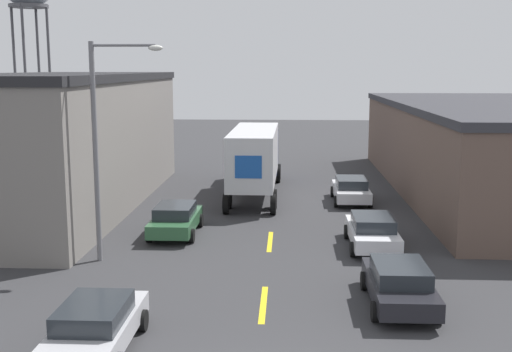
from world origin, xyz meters
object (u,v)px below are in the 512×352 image
object	(u,v)px
parked_car_right_mid	(372,231)
parked_car_left_far	(176,219)
semi_truck	(256,155)
parked_car_right_far	(351,189)
street_lamp	(103,136)
parked_car_right_near	(399,283)
parked_car_left_near	(96,326)

from	to	relation	value
parked_car_right_mid	parked_car_left_far	xyz separation A→B (m)	(-8.65, 1.77, 0.00)
parked_car_right_mid	semi_truck	bearing A→B (deg)	115.95
parked_car_right_far	parked_car_left_far	xyz separation A→B (m)	(-8.65, -7.56, 0.00)
parked_car_right_mid	parked_car_left_far	size ratio (longest dim) A/B	1.00
semi_truck	parked_car_right_far	bearing A→B (deg)	-18.76
parked_car_left_far	street_lamp	distance (m)	6.19
parked_car_right_mid	street_lamp	bearing A→B (deg)	-167.59
parked_car_left_far	street_lamp	bearing A→B (deg)	-115.74
parked_car_right_near	street_lamp	distance (m)	12.21
parked_car_right_mid	parked_car_left_near	xyz separation A→B (m)	(-8.65, -10.48, 0.00)
parked_car_right_far	semi_truck	bearing A→B (deg)	160.63
semi_truck	parked_car_left_far	bearing A→B (deg)	-107.83
parked_car_right_far	street_lamp	xyz separation A→B (m)	(-10.63, -11.67, 4.18)
parked_car_right_mid	parked_car_left_far	bearing A→B (deg)	168.43
street_lamp	parked_car_right_mid	bearing A→B (deg)	12.41
parked_car_right_mid	parked_car_left_near	world-z (taller)	same
parked_car_right_far	parked_car_left_far	size ratio (longest dim) A/B	1.00
parked_car_left_near	street_lamp	world-z (taller)	street_lamp
parked_car_right_far	parked_car_left_near	world-z (taller)	same
parked_car_right_mid	street_lamp	distance (m)	11.66
parked_car_right_far	parked_car_right_near	bearing A→B (deg)	-90.00
parked_car_right_near	parked_car_left_near	world-z (taller)	same
semi_truck	parked_car_right_mid	bearing A→B (deg)	-63.44
semi_truck	street_lamp	world-z (taller)	street_lamp
parked_car_right_mid	parked_car_left_near	distance (m)	13.59
parked_car_left_near	semi_truck	bearing A→B (deg)	81.72
parked_car_right_far	street_lamp	size ratio (longest dim) A/B	0.54
parked_car_right_far	parked_car_right_mid	size ratio (longest dim) A/B	1.00
semi_truck	parked_car_left_near	bearing A→B (deg)	-97.67
semi_truck	street_lamp	size ratio (longest dim) A/B	1.47
parked_car_right_far	parked_car_left_far	distance (m)	11.49
parked_car_right_near	parked_car_right_mid	bearing A→B (deg)	90.00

